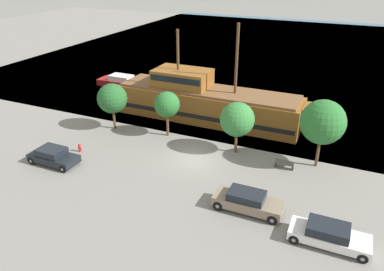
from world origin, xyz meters
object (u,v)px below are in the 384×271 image
(pirate_ship, at_px, (206,102))
(bench_promenade_east, at_px, (284,164))
(fire_hydrant, at_px, (80,147))
(parked_car_curb_mid, at_px, (248,201))
(parked_car_curb_rear, at_px, (329,235))
(moored_boat_dockside, at_px, (124,82))
(parked_car_curb_front, at_px, (53,156))

(pirate_ship, xyz_separation_m, bench_promenade_east, (9.79, -7.07, -1.51))
(fire_hydrant, bearing_deg, pirate_ship, 57.30)
(parked_car_curb_mid, xyz_separation_m, parked_car_curb_rear, (5.40, -1.20, -0.05))
(moored_boat_dockside, xyz_separation_m, bench_promenade_east, (23.88, -12.80, -0.13))
(parked_car_curb_front, height_order, fire_hydrant, parked_car_curb_front)
(parked_car_curb_rear, bearing_deg, bench_promenade_east, 118.41)
(parked_car_curb_mid, height_order, parked_car_curb_rear, parked_car_curb_mid)
(parked_car_curb_rear, bearing_deg, moored_boat_dockside, 143.73)
(pirate_ship, bearing_deg, fire_hydrant, -122.70)
(parked_car_curb_front, distance_m, parked_car_curb_rear, 22.06)
(parked_car_curb_front, bearing_deg, fire_hydrant, 76.80)
(parked_car_curb_front, xyz_separation_m, parked_car_curb_rear, (22.05, -0.79, -0.02))
(pirate_ship, bearing_deg, parked_car_curb_front, -119.58)
(fire_hydrant, xyz_separation_m, bench_promenade_east, (17.20, 4.47, 0.02))
(parked_car_curb_mid, bearing_deg, fire_hydrant, 172.31)
(parked_car_curb_front, distance_m, fire_hydrant, 2.67)
(pirate_ship, bearing_deg, bench_promenade_east, -35.84)
(pirate_ship, relative_size, parked_car_curb_rear, 4.41)
(parked_car_curb_front, height_order, parked_car_curb_rear, parked_car_curb_front)
(parked_car_curb_rear, xyz_separation_m, fire_hydrant, (-21.44, 3.37, -0.26))
(pirate_ship, relative_size, parked_car_curb_mid, 4.40)
(parked_car_curb_front, distance_m, parked_car_curb_mid, 16.65)
(parked_car_curb_front, xyz_separation_m, fire_hydrant, (0.61, 2.58, -0.28))
(fire_hydrant, bearing_deg, moored_boat_dockside, 111.14)
(pirate_ship, height_order, parked_car_curb_rear, pirate_ship)
(bench_promenade_east, bearing_deg, pirate_ship, 144.16)
(moored_boat_dockside, bearing_deg, parked_car_curb_front, -73.00)
(pirate_ship, distance_m, bench_promenade_east, 12.17)
(parked_car_curb_front, bearing_deg, parked_car_curb_mid, 1.43)
(parked_car_curb_mid, bearing_deg, bench_promenade_east, 80.08)
(pirate_ship, bearing_deg, parked_car_curb_rear, -46.74)
(moored_boat_dockside, distance_m, fire_hydrant, 18.51)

